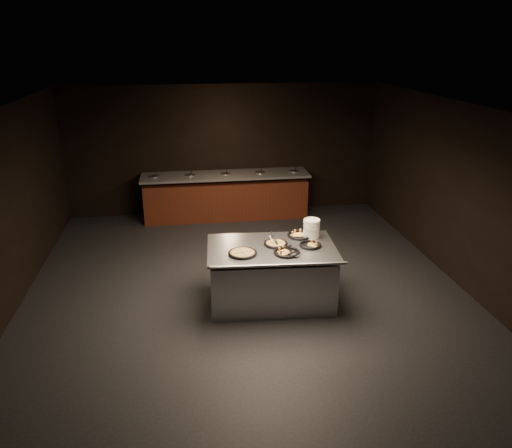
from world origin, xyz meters
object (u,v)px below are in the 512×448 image
object	(u,v)px
plate_stack	(312,228)
pan_veggie_whole	(242,253)
serving_counter	(271,276)
pan_cheese_whole	(276,243)

from	to	relation	value
plate_stack	pan_veggie_whole	size ratio (longest dim) A/B	0.68
serving_counter	pan_veggie_whole	size ratio (longest dim) A/B	4.73
serving_counter	pan_veggie_whole	distance (m)	0.71
serving_counter	pan_cheese_whole	world-z (taller)	pan_cheese_whole
serving_counter	pan_cheese_whole	distance (m)	0.51
serving_counter	pan_cheese_whole	xyz separation A→B (m)	(0.08, 0.08, 0.50)
pan_veggie_whole	pan_cheese_whole	distance (m)	0.60
plate_stack	pan_cheese_whole	world-z (taller)	plate_stack
serving_counter	pan_cheese_whole	size ratio (longest dim) A/B	5.56
pan_veggie_whole	pan_cheese_whole	world-z (taller)	same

